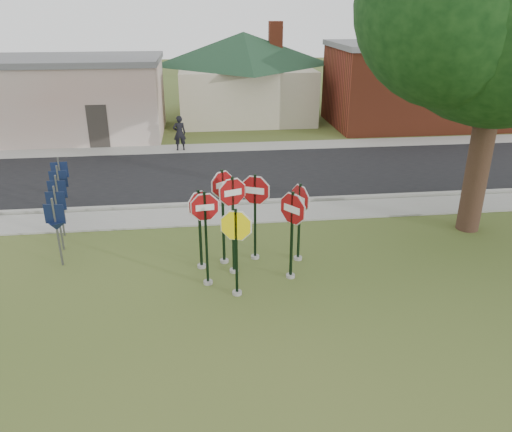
{
  "coord_description": "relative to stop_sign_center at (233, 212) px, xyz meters",
  "views": [
    {
      "loc": [
        -1.08,
        -10.38,
        6.73
      ],
      "look_at": [
        0.4,
        2.0,
        1.43
      ],
      "focal_mm": 35.0,
      "sensor_mm": 36.0,
      "label": 1
    }
  ],
  "objects": [
    {
      "name": "stop_sign_back_right",
      "position": [
        0.67,
        0.73,
        -0.11
      ],
      "size": [
        1.05,
        0.48,
        2.64
      ],
      "color": "gray",
      "rests_on": "ground"
    },
    {
      "name": "stop_sign_center",
      "position": [
        0.0,
        0.0,
        0.0
      ],
      "size": [
        0.97,
        0.37,
        2.83
      ],
      "color": "gray",
      "rests_on": "ground"
    },
    {
      "name": "route_sign_row",
      "position": [
        -5.14,
        2.96,
        -0.55
      ],
      "size": [
        1.43,
        4.63,
        2.0
      ],
      "color": "#59595E",
      "rests_on": "ground"
    },
    {
      "name": "stop_sign_right",
      "position": [
        1.48,
        -0.47,
        -0.18
      ],
      "size": [
        0.71,
        0.93,
        2.55
      ],
      "color": "gray",
      "rests_on": "ground"
    },
    {
      "name": "ground",
      "position": [
        0.26,
        -1.54,
        -1.77
      ],
      "size": [
        120.0,
        120.0,
        0.0
      ],
      "primitive_type": "plane",
      "color": "#3D521E",
      "rests_on": "ground"
    },
    {
      "name": "road",
      "position": [
        0.26,
        8.46,
        -1.75
      ],
      "size": [
        60.0,
        7.0,
        0.04
      ],
      "primitive_type": "cube",
      "color": "black",
      "rests_on": "ground"
    },
    {
      "name": "bg_tree_right",
      "position": [
        22.26,
        24.46,
        3.81
      ],
      "size": [
        5.6,
        5.6,
        8.4
      ],
      "color": "black",
      "rests_on": "ground"
    },
    {
      "name": "stop_sign_far_right",
      "position": [
        1.87,
        0.51,
        -0.3
      ],
      "size": [
        0.46,
        0.98,
        2.4
      ],
      "color": "gray",
      "rests_on": "ground"
    },
    {
      "name": "pedestrian",
      "position": [
        -1.7,
        12.48,
        -0.86
      ],
      "size": [
        0.68,
        0.49,
        1.71
      ],
      "primitive_type": "imported",
      "rotation": [
        0.0,
        0.0,
        3.29
      ],
      "color": "black",
      "rests_on": "sidewalk_far"
    },
    {
      "name": "building_brick",
      "position": [
        12.26,
        16.96,
        0.63
      ],
      "size": [
        10.2,
        6.2,
        4.75
      ],
      "color": "maroon",
      "rests_on": "ground"
    },
    {
      "name": "building_stucco",
      "position": [
        -8.74,
        16.45,
        0.38
      ],
      "size": [
        12.2,
        6.2,
        4.2
      ],
      "color": "beige",
      "rests_on": "ground"
    },
    {
      "name": "sidewalk_far",
      "position": [
        0.26,
        12.76,
        -1.74
      ],
      "size": [
        60.0,
        1.6,
        0.06
      ],
      "primitive_type": "cube",
      "color": "gray",
      "rests_on": "ground"
    },
    {
      "name": "stop_sign_far_left",
      "position": [
        -0.87,
        0.36,
        -0.34
      ],
      "size": [
        0.76,
        0.64,
        2.38
      ],
      "color": "gray",
      "rests_on": "ground"
    },
    {
      "name": "stop_sign_back_left",
      "position": [
        -0.23,
        0.59,
        -0.01
      ],
      "size": [
        0.81,
        0.59,
        2.83
      ],
      "color": "gray",
      "rests_on": "ground"
    },
    {
      "name": "sidewalk_near",
      "position": [
        0.26,
        3.96,
        -1.74
      ],
      "size": [
        60.0,
        1.6,
        0.06
      ],
      "primitive_type": "cube",
      "color": "gray",
      "rests_on": "ground"
    },
    {
      "name": "building_house",
      "position": [
        2.27,
        20.46,
        1.88
      ],
      "size": [
        11.6,
        11.6,
        6.2
      ],
      "color": "#BCAF96",
      "rests_on": "ground"
    },
    {
      "name": "stop_sign_left",
      "position": [
        -0.72,
        -0.54,
        -0.14
      ],
      "size": [
        0.98,
        0.24,
        2.65
      ],
      "color": "gray",
      "rests_on": "ground"
    },
    {
      "name": "stop_sign_yellow",
      "position": [
        -0.01,
        -1.15,
        -0.29
      ],
      "size": [
        1.03,
        0.33,
        2.42
      ],
      "color": "gray",
      "rests_on": "ground"
    },
    {
      "name": "curb",
      "position": [
        0.26,
        4.96,
        -1.7
      ],
      "size": [
        60.0,
        0.2,
        0.14
      ],
      "primitive_type": "cube",
      "color": "gray",
      "rests_on": "ground"
    }
  ]
}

